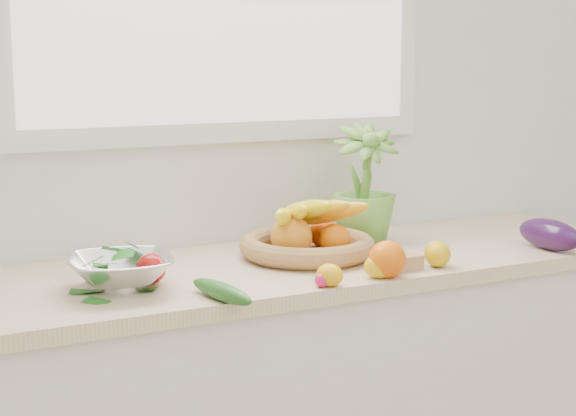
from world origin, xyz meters
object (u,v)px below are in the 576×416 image
eggplant (550,234)px  colander_with_spinach (121,263)px  cucumber (221,291)px  potted_herb (364,183)px  fruit_basket (306,238)px  apple (151,268)px

eggplant → colander_with_spinach: colander_with_spinach is taller
cucumber → potted_herb: (0.62, 0.38, 0.16)m
cucumber → potted_herb: potted_herb is taller
fruit_basket → colander_with_spinach: 0.56m
apple → fruit_basket: size_ratio=0.19×
eggplant → cucumber: (-1.04, -0.06, -0.02)m
colander_with_spinach → eggplant: bearing=-6.0°
fruit_basket → colander_with_spinach: (-0.55, -0.10, 0.01)m
apple → colander_with_spinach: size_ratio=0.26×
fruit_basket → colander_with_spinach: fruit_basket is taller
cucumber → apple: bearing=113.3°
cucumber → fruit_basket: bearing=38.0°
eggplant → apple: bearing=172.2°
potted_herb → colander_with_spinach: bearing=-166.4°
eggplant → fruit_basket: size_ratio=0.55×
apple → colander_with_spinach: bearing=-162.2°
potted_herb → cucumber: bearing=-148.1°
cucumber → fruit_basket: size_ratio=0.58×
apple → potted_herb: 0.74m
apple → cucumber: 0.24m
apple → fruit_basket: (0.47, 0.08, 0.02)m
colander_with_spinach → fruit_basket: bearing=10.4°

